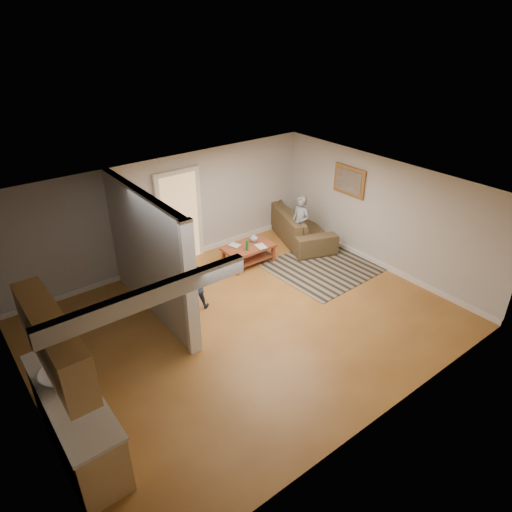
# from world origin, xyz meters

# --- Properties ---
(ground) EXTENTS (7.50, 7.50, 0.00)m
(ground) POSITION_xyz_m (0.00, 0.00, 0.00)
(ground) COLOR brown
(ground) RESTS_ON ground
(room_shell) EXTENTS (7.54, 6.02, 2.52)m
(room_shell) POSITION_xyz_m (-1.07, 0.43, 1.46)
(room_shell) COLOR #B7B5B0
(room_shell) RESTS_ON ground
(area_rug) EXTENTS (2.88, 2.15, 0.01)m
(area_rug) POSITION_xyz_m (2.94, 0.63, 0.01)
(area_rug) COLOR black
(area_rug) RESTS_ON ground
(sofa) EXTENTS (1.85, 2.80, 0.76)m
(sofa) POSITION_xyz_m (3.30, 2.20, 0.00)
(sofa) COLOR #4D3C26
(sofa) RESTS_ON ground
(coffee_table) EXTENTS (1.17, 0.70, 0.69)m
(coffee_table) POSITION_xyz_m (1.42, 1.83, 0.36)
(coffee_table) COLOR maroon
(coffee_table) RESTS_ON ground
(tv_console) EXTENTS (0.50, 1.10, 0.92)m
(tv_console) POSITION_xyz_m (-0.94, 2.20, 0.61)
(tv_console) COLOR maroon
(tv_console) RESTS_ON ground
(speaker_left) EXTENTS (0.14, 0.14, 1.04)m
(speaker_left) POSITION_xyz_m (-1.00, 1.20, 0.52)
(speaker_left) COLOR black
(speaker_left) RESTS_ON ground
(speaker_right) EXTENTS (0.11, 0.11, 0.95)m
(speaker_right) POSITION_xyz_m (-0.52, 2.70, 0.48)
(speaker_right) COLOR black
(speaker_right) RESTS_ON ground
(toy_basket) EXTENTS (0.47, 0.47, 0.42)m
(toy_basket) POSITION_xyz_m (-0.60, 1.96, 0.17)
(toy_basket) COLOR olive
(toy_basket) RESTS_ON ground
(child) EXTENTS (0.36, 0.52, 1.38)m
(child) POSITION_xyz_m (2.83, 1.64, 0.00)
(child) COLOR gray
(child) RESTS_ON ground
(toddler) EXTENTS (0.56, 0.54, 0.91)m
(toddler) POSITION_xyz_m (-0.45, 1.05, 0.00)
(toddler) COLOR #202B44
(toddler) RESTS_ON ground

